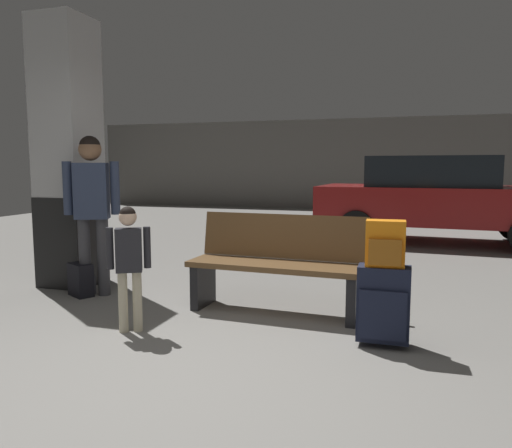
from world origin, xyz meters
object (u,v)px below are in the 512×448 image
at_px(structural_pillar, 69,155).
at_px(backpack_dark_floor, 81,280).
at_px(suitcase, 383,304).
at_px(parked_car_near, 437,197).
at_px(backpack_bright, 385,244).
at_px(adult, 92,198).
at_px(bench, 277,264).
at_px(child, 129,255).

relative_size(structural_pillar, backpack_dark_floor, 8.63).
bearing_deg(backpack_dark_floor, suitcase, -10.14).
distance_m(structural_pillar, suitcase, 3.78).
height_order(suitcase, parked_car_near, parked_car_near).
xyz_separation_m(backpack_bright, backpack_dark_floor, (-3.06, 0.55, -0.60)).
xyz_separation_m(backpack_bright, adult, (-2.93, 0.61, 0.24)).
relative_size(structural_pillar, adult, 1.79).
height_order(bench, adult, adult).
distance_m(backpack_dark_floor, parked_car_near, 6.17).
relative_size(bench, parked_car_near, 0.39).
distance_m(child, parked_car_near, 6.29).
relative_size(suitcase, child, 0.59).
distance_m(child, backpack_dark_floor, 1.44).
xyz_separation_m(structural_pillar, suitcase, (3.47, -0.96, -1.14)).
height_order(suitcase, backpack_bright, backpack_bright).
bearing_deg(adult, structural_pillar, 146.54).
bearing_deg(structural_pillar, adult, -33.46).
bearing_deg(suitcase, bench, 147.20).
xyz_separation_m(backpack_dark_floor, parked_car_near, (3.67, 4.91, 0.64)).
bearing_deg(parked_car_near, child, -114.26).
relative_size(suitcase, backpack_dark_floor, 1.78).
bearing_deg(parked_car_near, backpack_dark_floor, -126.76).
distance_m(bench, suitcase, 1.18).
bearing_deg(parked_car_near, structural_pillar, -132.27).
distance_m(bench, child, 1.35).
xyz_separation_m(structural_pillar, backpack_dark_floor, (0.42, -0.42, -1.29)).
relative_size(backpack_bright, parked_car_near, 0.08).
height_order(bench, suitcase, bench).
bearing_deg(backpack_bright, bench, 147.19).
distance_m(structural_pillar, adult, 0.78).
bearing_deg(structural_pillar, backpack_bright, -15.50).
relative_size(structural_pillar, backpack_bright, 8.63).
relative_size(bench, suitcase, 2.69).
distance_m(backpack_bright, parked_car_near, 5.49).
height_order(structural_pillar, adult, structural_pillar).
bearing_deg(suitcase, backpack_bright, -60.14).
xyz_separation_m(backpack_bright, child, (-1.97, -0.27, -0.14)).
bearing_deg(structural_pillar, suitcase, -15.50).
xyz_separation_m(suitcase, backpack_bright, (0.00, -0.00, 0.45)).
relative_size(bench, adult, 0.99).
bearing_deg(suitcase, child, -172.06).
bearing_deg(adult, suitcase, -11.69).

